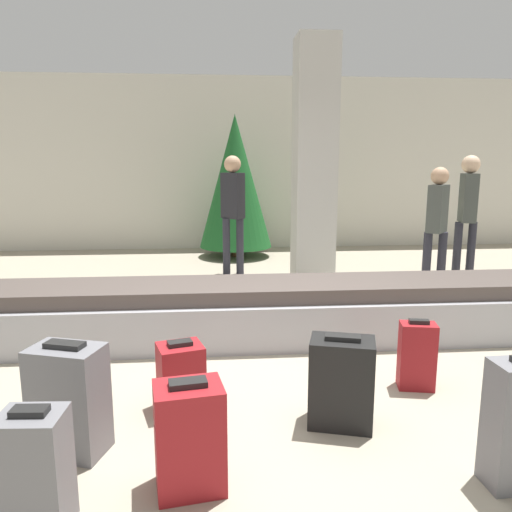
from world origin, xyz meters
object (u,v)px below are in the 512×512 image
object	(u,v)px
suitcase_1	(189,437)
traveler_2	(468,207)
suitcase_2	(35,473)
traveler_0	(233,204)
suitcase_6	(417,356)
decorated_tree	(235,182)
suitcase_0	(181,377)
suitcase_3	(69,400)
traveler_1	(437,219)
pillar	(314,165)
suitcase_5	(341,382)

from	to	relation	value
suitcase_1	traveler_2	bearing A→B (deg)	40.18
suitcase_2	traveler_0	size ratio (longest dim) A/B	0.35
suitcase_6	decorated_tree	distance (m)	5.52
traveler_2	suitcase_0	bearing A→B (deg)	145.90
suitcase_0	suitcase_3	world-z (taller)	suitcase_3
decorated_tree	traveler_1	bearing A→B (deg)	-45.90
suitcase_2	decorated_tree	bearing A→B (deg)	83.36
suitcase_6	traveler_1	bearing A→B (deg)	74.95
suitcase_1	decorated_tree	size ratio (longest dim) A/B	0.24
decorated_tree	suitcase_1	bearing A→B (deg)	-94.63
decorated_tree	suitcase_0	bearing A→B (deg)	-96.36
decorated_tree	traveler_2	bearing A→B (deg)	-34.36
pillar	decorated_tree	size ratio (longest dim) A/B	1.32
pillar	suitcase_2	distance (m)	5.09
suitcase_0	traveler_1	size ratio (longest dim) A/B	0.31
suitcase_0	traveler_2	distance (m)	5.07
suitcase_1	traveler_0	xyz separation A→B (m)	(0.41, 4.93, 0.76)
suitcase_0	suitcase_5	bearing A→B (deg)	-32.04
pillar	traveler_2	size ratio (longest dim) A/B	1.85
suitcase_2	traveler_1	size ratio (longest dim) A/B	0.38
suitcase_1	traveler_1	bearing A→B (deg)	42.47
suitcase_0	decorated_tree	world-z (taller)	decorated_tree
traveler_2	decorated_tree	distance (m)	3.74
suitcase_5	decorated_tree	world-z (taller)	decorated_tree
suitcase_0	suitcase_1	bearing A→B (deg)	-99.75
traveler_0	suitcase_5	bearing A→B (deg)	139.89
pillar	traveler_1	distance (m)	1.71
pillar	traveler_1	bearing A→B (deg)	-14.83
suitcase_0	suitcase_2	distance (m)	1.24
suitcase_5	traveler_2	size ratio (longest dim) A/B	0.34
pillar	traveler_0	distance (m)	1.39
suitcase_0	decorated_tree	bearing A→B (deg)	67.27
traveler_0	traveler_1	xyz separation A→B (m)	(2.56, -1.15, -0.11)
traveler_1	suitcase_3	bearing A→B (deg)	-5.50
suitcase_1	suitcase_2	bearing A→B (deg)	-169.37
suitcase_0	suitcase_3	size ratio (longest dim) A/B	0.73
traveler_0	suitcase_3	bearing A→B (deg)	119.44
suitcase_0	decorated_tree	xyz separation A→B (m)	(0.61, 5.48, 1.08)
suitcase_2	traveler_2	xyz separation A→B (m)	(4.27, 4.46, 0.75)
suitcase_3	decorated_tree	world-z (taller)	decorated_tree
suitcase_2	traveler_1	distance (m)	5.47
suitcase_0	traveler_1	distance (m)	4.31
suitcase_5	decorated_tree	distance (m)	5.87
suitcase_5	traveler_2	distance (m)	4.59
suitcase_3	pillar	bearing A→B (deg)	78.18
suitcase_2	decorated_tree	world-z (taller)	decorated_tree
pillar	suitcase_0	bearing A→B (deg)	-114.89
suitcase_5	traveler_1	bearing A→B (deg)	73.41
suitcase_5	decorated_tree	size ratio (longest dim) A/B	0.25
suitcase_3	suitcase_1	bearing A→B (deg)	-11.28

